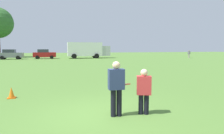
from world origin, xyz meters
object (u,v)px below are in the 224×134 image
player_thrower (116,86)px  traffic_cone (11,93)px  bystander_sideline_watcher (189,54)px  frisbee (126,84)px  parked_car_center (11,54)px  box_truck (88,50)px  parked_car_mid_right (44,54)px  player_defender (144,89)px

player_thrower → traffic_cone: 4.96m
bystander_sideline_watcher → player_thrower: bearing=-130.0°
frisbee → player_thrower: bearing=-177.8°
frisbee → parked_car_center: 36.32m
parked_car_center → box_truck: 14.33m
player_thrower → frisbee: bearing=2.2°
parked_car_center → box_truck: box_truck is taller
frisbee → traffic_cone: (-3.92, 3.34, -0.76)m
parked_car_mid_right → bystander_sideline_watcher: size_ratio=2.61×
player_defender → parked_car_mid_right: size_ratio=0.34×
traffic_cone → parked_car_center: bearing=100.8°
traffic_cone → parked_car_mid_right: parked_car_mid_right is taller
parked_car_center → parked_car_mid_right: 5.91m
box_truck → player_defender: bearing=-96.2°
parked_car_mid_right → player_thrower: bearing=-84.0°
traffic_cone → parked_car_center: parked_car_center is taller
parked_car_center → parked_car_mid_right: (5.91, 0.12, 0.00)m
bystander_sideline_watcher → player_defender: bearing=-128.9°
player_defender → bystander_sideline_watcher: (23.86, 29.59, 0.11)m
parked_car_mid_right → bystander_sideline_watcher: bearing=-11.0°
box_truck → parked_car_center: bearing=179.8°
parked_car_mid_right → bystander_sideline_watcher: parked_car_mid_right is taller
traffic_cone → box_truck: box_truck is taller
player_defender → frisbee: player_defender is taller
player_thrower → parked_car_center: parked_car_center is taller
parked_car_mid_right → frisbee: bearing=-83.5°
parked_car_mid_right → box_truck: size_ratio=0.50×
bystander_sideline_watcher → parked_car_center: bearing=171.0°
player_defender → player_thrower: bearing=176.4°
bystander_sideline_watcher → traffic_cone: bearing=-137.3°
player_thrower → bystander_sideline_watcher: player_thrower is taller
frisbee → parked_car_center: size_ratio=0.06×
player_defender → bystander_sideline_watcher: bearing=51.1°
parked_car_center → bystander_sideline_watcher: parked_car_center is taller
box_truck → bystander_sideline_watcher: (20.06, -5.36, -0.84)m
player_defender → parked_car_center: 36.55m
frisbee → parked_car_center: (-9.93, 34.94, -0.06)m
player_thrower → box_truck: (4.71, 34.90, 0.79)m
player_defender → traffic_cone: player_defender is taller
traffic_cone → parked_car_center: 32.18m
player_thrower → traffic_cone: (-3.59, 3.35, -0.73)m
player_thrower → bystander_sideline_watcher: 38.55m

